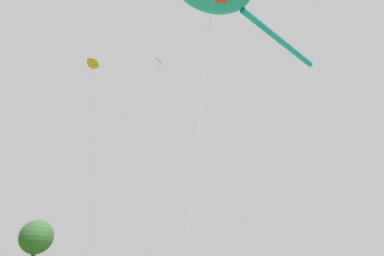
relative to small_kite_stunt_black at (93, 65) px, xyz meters
The scene contains 3 objects.
small_kite_stunt_black is the anchor object (origin of this frame).
small_kite_bird_shape 14.83m from the small_kite_stunt_black, 25.92° to the left, with size 3.18×2.49×25.31m.
tree_oak_right 42.95m from the small_kite_stunt_black, 63.95° to the left, with size 5.39×5.39×10.78m.
Camera 1 is at (-8.87, 0.54, 1.76)m, focal length 32.30 mm.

